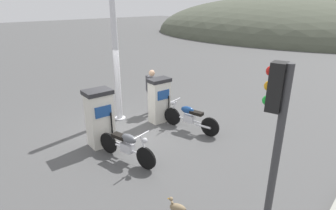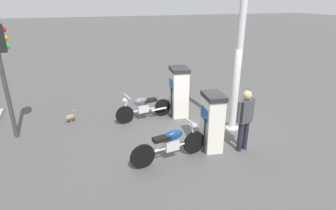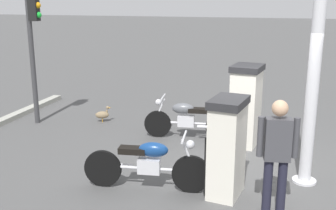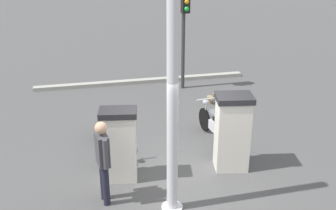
% 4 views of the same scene
% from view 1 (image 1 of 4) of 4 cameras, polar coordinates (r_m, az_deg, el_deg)
% --- Properties ---
extents(ground_plane, '(120.00, 120.00, 0.00)m').
position_cam_1_polar(ground_plane, '(9.26, -7.86, -5.16)').
color(ground_plane, '#4C4C4C').
extents(fuel_pump_near, '(0.70, 0.83, 1.70)m').
position_cam_1_polar(fuel_pump_near, '(8.16, -13.99, -2.59)').
color(fuel_pump_near, silver).
rests_on(fuel_pump_near, ground).
extents(fuel_pump_far, '(0.61, 0.81, 1.57)m').
position_cam_1_polar(fuel_pump_far, '(9.55, -1.78, 1.05)').
color(fuel_pump_far, silver).
rests_on(fuel_pump_far, ground).
extents(motorcycle_near_pump, '(1.96, 0.56, 0.94)m').
position_cam_1_polar(motorcycle_near_pump, '(7.37, -8.54, -8.28)').
color(motorcycle_near_pump, black).
rests_on(motorcycle_near_pump, ground).
extents(motorcycle_far_pump, '(2.07, 0.56, 0.95)m').
position_cam_1_polar(motorcycle_far_pump, '(9.03, 4.51, -2.53)').
color(motorcycle_far_pump, black).
rests_on(motorcycle_far_pump, ground).
extents(attendant_person, '(0.58, 0.27, 1.68)m').
position_cam_1_polar(attendant_person, '(10.26, -3.32, 3.40)').
color(attendant_person, '#1E1E2D').
rests_on(attendant_person, ground).
extents(wandering_duck, '(0.40, 0.29, 0.41)m').
position_cam_1_polar(wandering_duck, '(5.77, 1.95, -20.55)').
color(wandering_duck, '#847051').
rests_on(wandering_duck, ground).
extents(roadside_traffic_light, '(0.39, 0.27, 3.22)m').
position_cam_1_polar(roadside_traffic_light, '(4.39, 21.31, -4.62)').
color(roadside_traffic_light, '#38383A').
rests_on(roadside_traffic_light, ground).
extents(canopy_support_pole, '(0.40, 0.40, 4.32)m').
position_cam_1_polar(canopy_support_pole, '(9.59, -10.70, 8.75)').
color(canopy_support_pole, silver).
rests_on(canopy_support_pole, ground).
extents(distant_hill_secondary, '(35.60, 24.87, 9.60)m').
position_cam_1_polar(distant_hill_secondary, '(39.84, 21.54, 13.43)').
color(distant_hill_secondary, '#4C5142').
rests_on(distant_hill_secondary, ground).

